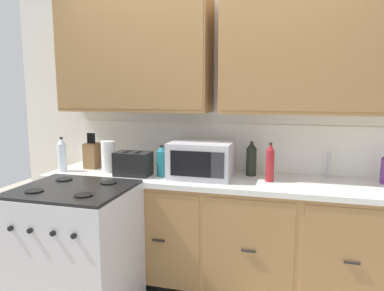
% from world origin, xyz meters
% --- Properties ---
extents(wall_unit, '(3.87, 0.40, 2.55)m').
position_xyz_m(wall_unit, '(0.00, 0.50, 1.66)').
color(wall_unit, silver).
rests_on(wall_unit, ground_plane).
extents(counter_run, '(2.70, 0.64, 0.92)m').
position_xyz_m(counter_run, '(0.00, 0.30, 0.47)').
color(counter_run, black).
rests_on(counter_run, ground_plane).
extents(stove_range, '(0.76, 0.68, 0.95)m').
position_xyz_m(stove_range, '(-0.83, -0.33, 0.47)').
color(stove_range, '#B7B7BC').
rests_on(stove_range, ground_plane).
extents(microwave, '(0.48, 0.37, 0.28)m').
position_xyz_m(microwave, '(-0.08, 0.27, 1.06)').
color(microwave, '#B7B7BC').
rests_on(microwave, counter_run).
extents(toaster, '(0.28, 0.18, 0.19)m').
position_xyz_m(toaster, '(-0.62, 0.19, 1.01)').
color(toaster, black).
rests_on(toaster, counter_run).
extents(knife_block, '(0.11, 0.14, 0.31)m').
position_xyz_m(knife_block, '(-1.09, 0.36, 1.03)').
color(knife_block, olive).
rests_on(knife_block, counter_run).
extents(sink_faucet, '(0.02, 0.02, 0.20)m').
position_xyz_m(sink_faucet, '(0.88, 0.51, 1.02)').
color(sink_faucet, '#B2B5BA').
rests_on(sink_faucet, counter_run).
extents(paper_towel_roll, '(0.12, 0.12, 0.26)m').
position_xyz_m(paper_towel_roll, '(-0.88, 0.26, 1.05)').
color(paper_towel_roll, white).
rests_on(paper_towel_roll, counter_run).
extents(bottle_red, '(0.06, 0.06, 0.29)m').
position_xyz_m(bottle_red, '(0.45, 0.28, 1.06)').
color(bottle_red, maroon).
rests_on(bottle_red, counter_run).
extents(bottle_dark, '(0.08, 0.08, 0.28)m').
position_xyz_m(bottle_dark, '(0.29, 0.44, 1.05)').
color(bottle_dark, black).
rests_on(bottle_dark, counter_run).
extents(bottle_teal, '(0.08, 0.08, 0.25)m').
position_xyz_m(bottle_teal, '(-0.39, 0.24, 1.04)').
color(bottle_teal, '#1E707A').
rests_on(bottle_teal, counter_run).
extents(bottle_clear, '(0.07, 0.07, 0.29)m').
position_xyz_m(bottle_clear, '(-1.26, 0.18, 1.06)').
color(bottle_clear, silver).
rests_on(bottle_clear, counter_run).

